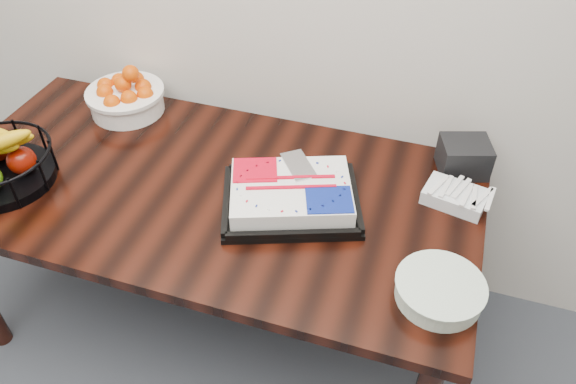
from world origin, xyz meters
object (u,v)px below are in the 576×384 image
(table, at_px, (209,204))
(plate_stack, at_px, (439,290))
(napkin_box, at_px, (464,157))
(cake_tray, at_px, (291,195))
(tangerine_bowl, at_px, (125,93))

(table, relative_size, plate_stack, 7.38)
(napkin_box, bearing_deg, plate_stack, -90.97)
(cake_tray, relative_size, plate_stack, 2.14)
(plate_stack, relative_size, napkin_box, 1.53)
(tangerine_bowl, bearing_deg, plate_stack, -23.34)
(tangerine_bowl, relative_size, plate_stack, 1.22)
(table, xyz_separation_m, cake_tray, (0.30, -0.00, 0.13))
(plate_stack, bearing_deg, tangerine_bowl, 156.66)
(plate_stack, bearing_deg, table, 163.74)
(cake_tray, xyz_separation_m, plate_stack, (0.49, -0.23, -0.01))
(tangerine_bowl, height_order, napkin_box, tangerine_bowl)
(table, height_order, cake_tray, cake_tray)
(cake_tray, distance_m, napkin_box, 0.61)
(table, xyz_separation_m, napkin_box, (0.80, 0.35, 0.14))
(table, bearing_deg, plate_stack, -16.26)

